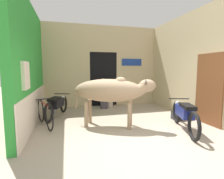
{
  "coord_description": "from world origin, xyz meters",
  "views": [
    {
      "loc": [
        -1.57,
        -3.44,
        1.63
      ],
      "look_at": [
        -0.17,
        1.91,
        0.99
      ],
      "focal_mm": 28.0,
      "sensor_mm": 36.0,
      "label": 1
    }
  ],
  "objects_px": {
    "cow": "(111,91)",
    "motorcycle_near": "(184,114)",
    "shopkeeper_seated": "(103,93)",
    "plastic_stool": "(110,101)",
    "bicycle": "(45,113)",
    "bucket": "(53,110)",
    "crate": "(179,115)",
    "motorcycle_far": "(57,105)"
  },
  "relations": [
    {
      "from": "cow",
      "to": "crate",
      "type": "height_order",
      "value": "cow"
    },
    {
      "from": "shopkeeper_seated",
      "to": "bucket",
      "type": "height_order",
      "value": "shopkeeper_seated"
    },
    {
      "from": "cow",
      "to": "motorcycle_near",
      "type": "xyz_separation_m",
      "value": [
        1.78,
        -0.86,
        -0.57
      ]
    },
    {
      "from": "cow",
      "to": "motorcycle_near",
      "type": "height_order",
      "value": "cow"
    },
    {
      "from": "crate",
      "to": "motorcycle_near",
      "type": "bearing_deg",
      "value": -119.96
    },
    {
      "from": "motorcycle_far",
      "to": "bucket",
      "type": "xyz_separation_m",
      "value": [
        -0.18,
        0.61,
        -0.3
      ]
    },
    {
      "from": "motorcycle_near",
      "to": "motorcycle_far",
      "type": "xyz_separation_m",
      "value": [
        -3.35,
        2.27,
        -0.03
      ]
    },
    {
      "from": "bicycle",
      "to": "plastic_stool",
      "type": "height_order",
      "value": "bicycle"
    },
    {
      "from": "motorcycle_near",
      "to": "bicycle",
      "type": "bearing_deg",
      "value": 159.71
    },
    {
      "from": "shopkeeper_seated",
      "to": "plastic_stool",
      "type": "relative_size",
      "value": 2.82
    },
    {
      "from": "motorcycle_near",
      "to": "bicycle",
      "type": "relative_size",
      "value": 1.22
    },
    {
      "from": "crate",
      "to": "bucket",
      "type": "relative_size",
      "value": 1.69
    },
    {
      "from": "cow",
      "to": "shopkeeper_seated",
      "type": "bearing_deg",
      "value": 83.65
    },
    {
      "from": "motorcycle_far",
      "to": "shopkeeper_seated",
      "type": "relative_size",
      "value": 1.49
    },
    {
      "from": "motorcycle_far",
      "to": "crate",
      "type": "height_order",
      "value": "motorcycle_far"
    },
    {
      "from": "motorcycle_far",
      "to": "bicycle",
      "type": "distance_m",
      "value": 0.97
    },
    {
      "from": "motorcycle_near",
      "to": "plastic_stool",
      "type": "height_order",
      "value": "motorcycle_near"
    },
    {
      "from": "motorcycle_near",
      "to": "crate",
      "type": "bearing_deg",
      "value": 60.04
    },
    {
      "from": "motorcycle_far",
      "to": "plastic_stool",
      "type": "bearing_deg",
      "value": 27.53
    },
    {
      "from": "cow",
      "to": "plastic_stool",
      "type": "relative_size",
      "value": 5.17
    },
    {
      "from": "bicycle",
      "to": "plastic_stool",
      "type": "bearing_deg",
      "value": 39.86
    },
    {
      "from": "cow",
      "to": "bucket",
      "type": "height_order",
      "value": "cow"
    },
    {
      "from": "bucket",
      "to": "plastic_stool",
      "type": "bearing_deg",
      "value": 12.47
    },
    {
      "from": "plastic_stool",
      "to": "crate",
      "type": "relative_size",
      "value": 1.01
    },
    {
      "from": "cow",
      "to": "motorcycle_far",
      "type": "relative_size",
      "value": 1.23
    },
    {
      "from": "shopkeeper_seated",
      "to": "crate",
      "type": "height_order",
      "value": "shopkeeper_seated"
    },
    {
      "from": "motorcycle_far",
      "to": "bucket",
      "type": "relative_size",
      "value": 7.22
    },
    {
      "from": "cow",
      "to": "plastic_stool",
      "type": "xyz_separation_m",
      "value": [
        0.59,
        2.53,
        -0.79
      ]
    },
    {
      "from": "bicycle",
      "to": "crate",
      "type": "height_order",
      "value": "bicycle"
    },
    {
      "from": "motorcycle_near",
      "to": "bucket",
      "type": "xyz_separation_m",
      "value": [
        -3.53,
        2.88,
        -0.32
      ]
    },
    {
      "from": "bicycle",
      "to": "plastic_stool",
      "type": "distance_m",
      "value": 3.2
    },
    {
      "from": "bicycle",
      "to": "bucket",
      "type": "relative_size",
      "value": 6.22
    },
    {
      "from": "motorcycle_near",
      "to": "crate",
      "type": "relative_size",
      "value": 4.48
    },
    {
      "from": "cow",
      "to": "bicycle",
      "type": "xyz_separation_m",
      "value": [
        -1.86,
        0.48,
        -0.65
      ]
    },
    {
      "from": "bicycle",
      "to": "plastic_stool",
      "type": "relative_size",
      "value": 3.63
    },
    {
      "from": "cow",
      "to": "bicycle",
      "type": "height_order",
      "value": "cow"
    },
    {
      "from": "cow",
      "to": "motorcycle_far",
      "type": "bearing_deg",
      "value": 138.04
    },
    {
      "from": "shopkeeper_seated",
      "to": "crate",
      "type": "distance_m",
      "value": 3.13
    },
    {
      "from": "bicycle",
      "to": "shopkeeper_seated",
      "type": "height_order",
      "value": "shopkeeper_seated"
    },
    {
      "from": "bicycle",
      "to": "bucket",
      "type": "xyz_separation_m",
      "value": [
        0.11,
        1.53,
        -0.24
      ]
    },
    {
      "from": "bucket",
      "to": "cow",
      "type": "bearing_deg",
      "value": -49.03
    },
    {
      "from": "motorcycle_far",
      "to": "plastic_stool",
      "type": "height_order",
      "value": "motorcycle_far"
    }
  ]
}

